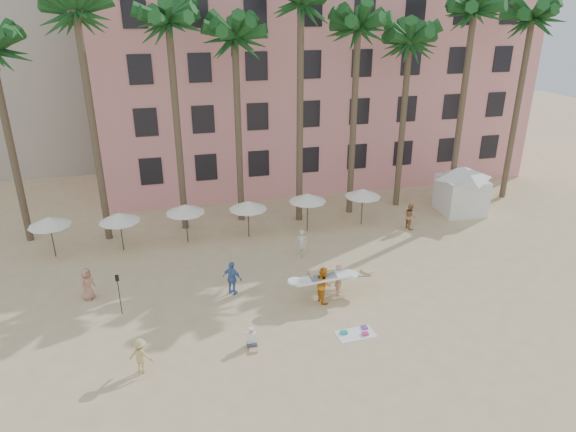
% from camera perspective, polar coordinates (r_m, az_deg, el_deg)
% --- Properties ---
extents(ground, '(120.00, 120.00, 0.00)m').
position_cam_1_polar(ground, '(23.95, 3.51, -14.36)').
color(ground, '#D1B789').
rests_on(ground, ground).
extents(pink_hotel, '(35.00, 14.00, 16.00)m').
position_cam_1_polar(pink_hotel, '(46.48, 2.38, 14.73)').
color(pink_hotel, '#DB8785').
rests_on(pink_hotel, ground).
extents(palm_row, '(44.40, 5.40, 16.30)m').
position_cam_1_polar(palm_row, '(33.82, -3.16, 20.20)').
color(palm_row, brown).
rests_on(palm_row, ground).
extents(umbrella_row, '(22.50, 2.70, 2.73)m').
position_cam_1_polar(umbrella_row, '(33.09, -7.89, 1.04)').
color(umbrella_row, '#332B23').
rests_on(umbrella_row, ground).
extents(cabana, '(4.85, 4.85, 3.50)m').
position_cam_1_polar(cabana, '(39.51, 18.81, 3.23)').
color(cabana, silver).
rests_on(cabana, ground).
extents(beach_towel, '(1.85, 1.10, 0.14)m').
position_cam_1_polar(beach_towel, '(24.94, 7.60, -12.76)').
color(beach_towel, white).
rests_on(beach_towel, ground).
extents(carrier_yellow, '(3.26, 0.78, 1.73)m').
position_cam_1_polar(carrier_yellow, '(27.36, 5.70, -6.82)').
color(carrier_yellow, tan).
rests_on(carrier_yellow, ground).
extents(carrier_white, '(3.02, 1.04, 1.95)m').
position_cam_1_polar(carrier_white, '(26.66, 3.93, -7.49)').
color(carrier_white, orange).
rests_on(carrier_white, ground).
extents(beachgoers, '(21.30, 11.83, 1.90)m').
position_cam_1_polar(beachgoers, '(28.32, -3.93, -5.88)').
color(beachgoers, '#A77245').
rests_on(beachgoers, ground).
extents(paddle, '(0.18, 0.04, 2.23)m').
position_cam_1_polar(paddle, '(26.67, -18.30, -7.76)').
color(paddle, black).
rests_on(paddle, ground).
extents(seated_man, '(0.42, 0.74, 0.96)m').
position_cam_1_polar(seated_man, '(23.79, -4.03, -13.67)').
color(seated_man, '#3F3F4C').
rests_on(seated_man, ground).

